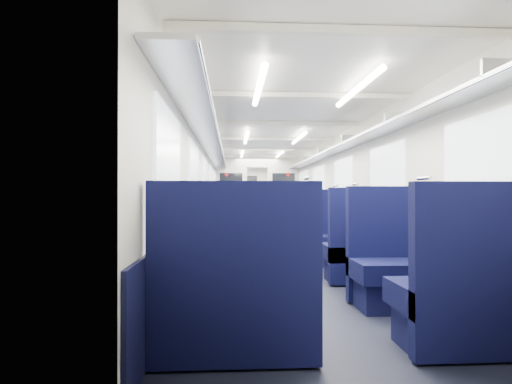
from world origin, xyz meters
The scene contains 33 objects.
floor centered at (0.00, 0.00, 0.00)m, with size 2.80×18.00×0.01m, color black.
ceiling centered at (0.00, 0.00, 2.35)m, with size 2.80×18.00×0.01m, color white.
wall_left centered at (-1.40, 0.00, 1.18)m, with size 0.02×18.00×2.35m, color silver.
dado_left centered at (-1.39, 0.00, 0.35)m, with size 0.03×17.90×0.70m, color black.
wall_right centered at (1.40, 0.00, 1.18)m, with size 0.02×18.00×2.35m, color silver.
dado_right centered at (1.39, 0.00, 0.35)m, with size 0.03×17.90×0.70m, color black.
wall_far centered at (0.00, 9.00, 1.18)m, with size 2.80×0.02×2.35m, color silver.
luggage_rack_left centered at (-1.21, 0.00, 1.97)m, with size 0.36×17.40×0.18m.
luggage_rack_right centered at (1.21, 0.00, 1.97)m, with size 0.36×17.40×0.18m.
windows centered at (0.00, -0.46, 1.42)m, with size 2.78×15.60×0.75m.
ceiling_fittings centered at (0.00, -0.26, 2.29)m, with size 2.70×16.06×0.11m.
end_door centered at (0.00, 8.94, 1.00)m, with size 0.75×0.06×2.00m, color black.
bulkhead centered at (0.00, 2.68, 1.23)m, with size 2.80×0.10×2.35m.
seat_0 centered at (-0.83, -8.33, 0.37)m, with size 1.07×0.59×1.20m.
seat_1 centered at (0.83, -8.32, 0.37)m, with size 1.07×0.59×1.20m.
seat_2 centered at (-0.83, -7.05, 0.37)m, with size 1.07×0.59×1.20m.
seat_3 centered at (0.83, -7.15, 0.37)m, with size 1.07×0.59×1.20m.
seat_4 centered at (-0.83, -5.95, 0.37)m, with size 1.07×0.59×1.20m.
seat_5 centered at (0.83, -6.08, 0.37)m, with size 1.07×0.59×1.20m.
seat_6 centered at (-0.83, -4.80, 0.37)m, with size 1.07×0.59×1.20m.
seat_7 centered at (0.83, -4.74, 0.37)m, with size 1.07×0.59×1.20m.
seat_8 centered at (-0.83, -3.57, 0.37)m, with size 1.07×0.59×1.20m.
seat_9 centered at (0.83, -3.74, 0.37)m, with size 1.07×0.59×1.20m.
seat_10 centered at (-0.83, -2.64, 0.37)m, with size 1.07×0.59×1.20m.
seat_11 centered at (0.83, -2.52, 0.37)m, with size 1.07×0.59×1.20m.
seat_12 centered at (-0.83, -1.31, 0.37)m, with size 1.07×0.59×1.20m.
seat_13 centered at (0.83, -1.49, 0.37)m, with size 1.07×0.59×1.20m.
seat_14 centered at (-0.83, -0.28, 0.37)m, with size 1.07×0.59×1.20m.
seat_15 centered at (0.83, -0.23, 0.37)m, with size 1.07×0.59×1.20m.
seat_16 centered at (-0.83, 1.01, 0.37)m, with size 1.07×0.59×1.20m.
seat_17 centered at (0.83, 0.86, 0.37)m, with size 1.07×0.59×1.20m.
seat_18 centered at (-0.83, 2.04, 0.37)m, with size 1.07×0.59×1.20m.
seat_19 centered at (0.83, 1.97, 0.37)m, with size 1.07×0.59×1.20m.
Camera 1 is at (-0.85, -11.02, 1.08)m, focal length 28.87 mm.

